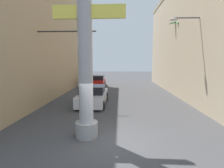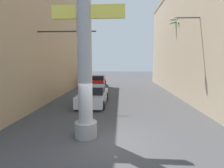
{
  "view_description": "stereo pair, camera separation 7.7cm",
  "coord_description": "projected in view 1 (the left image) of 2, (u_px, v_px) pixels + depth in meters",
  "views": [
    {
      "loc": [
        0.56,
        -7.19,
        3.44
      ],
      "look_at": [
        0.0,
        5.35,
        1.82
      ],
      "focal_mm": 28.0,
      "sensor_mm": 36.0,
      "label": 1
    },
    {
      "loc": [
        0.64,
        -7.19,
        3.44
      ],
      "look_at": [
        0.0,
        5.35,
        1.82
      ],
      "focal_mm": 28.0,
      "sensor_mm": 36.0,
      "label": 2
    }
  ],
  "objects": [
    {
      "name": "ground_plane",
      "position": [
        114.0,
        96.0,
        17.5
      ],
      "size": [
        87.52,
        87.52,
        0.0
      ],
      "primitive_type": "plane",
      "color": "#424244"
    },
    {
      "name": "building_left",
      "position": [
        9.0,
        21.0,
        16.36
      ],
      "size": [
        9.14,
        22.37,
        14.38
      ],
      "color": "tan",
      "rests_on": "ground"
    },
    {
      "name": "building_right",
      "position": [
        215.0,
        36.0,
        17.15
      ],
      "size": [
        7.59,
        25.78,
        11.86
      ],
      "color": "#C6B293",
      "rests_on": "ground"
    },
    {
      "name": "neon_sign_pole",
      "position": [
        85.0,
        11.0,
        7.37
      ],
      "size": [
        3.44,
        1.13,
        10.99
      ],
      "color": "#9E9EA3",
      "rests_on": "ground"
    },
    {
      "name": "street_lamp",
      "position": [
        194.0,
        53.0,
        12.58
      ],
      "size": [
        2.24,
        0.28,
        6.66
      ],
      "color": "#59595E",
      "rests_on": "ground"
    },
    {
      "name": "traffic_light_mast",
      "position": [
        49.0,
        53.0,
        12.74
      ],
      "size": [
        5.2,
        0.32,
        5.69
      ],
      "color": "#333333",
      "rests_on": "ground"
    },
    {
      "name": "car_lead",
      "position": [
        93.0,
        96.0,
        14.13
      ],
      "size": [
        2.14,
        4.78,
        1.56
      ],
      "color": "black",
      "rests_on": "ground"
    },
    {
      "name": "car_far",
      "position": [
        98.0,
        81.0,
        24.33
      ],
      "size": [
        2.01,
        4.41,
        1.56
      ],
      "color": "black",
      "rests_on": "ground"
    },
    {
      "name": "palm_tree_far_left",
      "position": [
        71.0,
        53.0,
        26.06
      ],
      "size": [
        2.56,
        2.68,
        7.6
      ],
      "color": "brown",
      "rests_on": "ground"
    },
    {
      "name": "palm_tree_mid_right",
      "position": [
        181.0,
        52.0,
        17.83
      ],
      "size": [
        2.54,
        2.4,
        7.67
      ],
      "color": "brown",
      "rests_on": "ground"
    },
    {
      "name": "palm_tree_near_left",
      "position": [
        8.0,
        31.0,
        11.06
      ],
      "size": [
        2.45,
        2.44,
        8.81
      ],
      "color": "brown",
      "rests_on": "ground"
    },
    {
      "name": "pedestrian_curb_left",
      "position": [
        8.0,
        104.0,
        10.13
      ],
      "size": [
        0.48,
        0.48,
        1.73
      ],
      "color": "#3F3833",
      "rests_on": "ground"
    }
  ]
}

